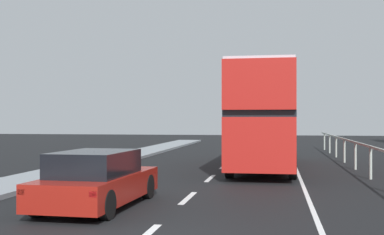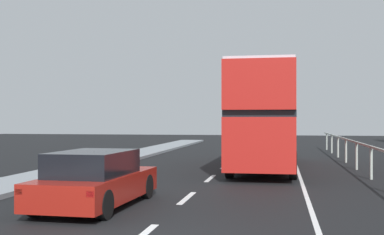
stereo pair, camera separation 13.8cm
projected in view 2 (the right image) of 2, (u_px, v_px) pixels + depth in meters
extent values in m
cube|color=silver|center=(187.00, 198.00, 13.66)|extent=(0.16, 2.19, 0.01)
cube|color=silver|center=(210.00, 178.00, 18.20)|extent=(0.16, 2.19, 0.01)
cube|color=silver|center=(224.00, 167.00, 22.73)|extent=(0.16, 2.19, 0.01)
cube|color=silver|center=(234.00, 159.00, 27.26)|extent=(0.16, 2.19, 0.01)
cube|color=silver|center=(240.00, 153.00, 31.79)|extent=(0.16, 2.19, 0.01)
cube|color=silver|center=(245.00, 149.00, 36.32)|extent=(0.16, 2.19, 0.01)
cube|color=silver|center=(302.00, 184.00, 16.57)|extent=(0.12, 46.00, 0.01)
cube|color=#B0BAB0|center=(381.00, 150.00, 16.15)|extent=(0.08, 42.00, 0.08)
cylinder|color=#B0BAB0|center=(371.00, 163.00, 17.87)|extent=(0.10, 0.10, 1.15)
cylinder|color=#B0BAB0|center=(357.00, 156.00, 21.32)|extent=(0.10, 0.10, 1.15)
cylinder|color=#B0BAB0|center=(346.00, 151.00, 24.77)|extent=(0.10, 0.10, 1.15)
cylinder|color=#B0BAB0|center=(338.00, 147.00, 28.21)|extent=(0.10, 0.10, 1.15)
cylinder|color=#B0BAB0|center=(332.00, 144.00, 31.66)|extent=(0.10, 0.10, 1.15)
cylinder|color=#B0BAB0|center=(327.00, 142.00, 35.11)|extent=(0.10, 0.10, 1.15)
cube|color=red|center=(266.00, 139.00, 22.08)|extent=(2.59, 11.35, 1.85)
cube|color=black|center=(266.00, 115.00, 22.09)|extent=(2.60, 10.90, 0.24)
cube|color=red|center=(266.00, 93.00, 22.09)|extent=(2.59, 11.35, 1.69)
cube|color=silver|center=(266.00, 72.00, 22.09)|extent=(2.53, 11.13, 0.10)
cube|color=black|center=(270.00, 133.00, 27.63)|extent=(2.19, 0.07, 1.30)
cube|color=yellow|center=(270.00, 90.00, 27.64)|extent=(1.46, 0.06, 0.28)
cylinder|color=black|center=(248.00, 150.00, 26.48)|extent=(0.29, 1.00, 1.00)
cylinder|color=black|center=(291.00, 151.00, 26.06)|extent=(0.29, 1.00, 1.00)
cylinder|color=black|center=(230.00, 164.00, 18.30)|extent=(0.29, 1.00, 1.00)
cylinder|color=black|center=(293.00, 165.00, 17.88)|extent=(0.29, 1.00, 1.00)
cube|color=maroon|center=(97.00, 187.00, 12.33)|extent=(1.94, 4.44, 0.61)
cube|color=black|center=(93.00, 163.00, 12.11)|extent=(1.65, 2.47, 0.57)
cube|color=red|center=(19.00, 192.00, 10.39)|extent=(0.16, 0.07, 0.12)
cube|color=red|center=(91.00, 194.00, 10.05)|extent=(0.16, 0.07, 0.12)
cylinder|color=black|center=(91.00, 185.00, 13.95)|extent=(0.23, 0.65, 0.64)
cylinder|color=black|center=(147.00, 186.00, 13.61)|extent=(0.23, 0.65, 0.64)
cylinder|color=black|center=(35.00, 202.00, 11.04)|extent=(0.23, 0.65, 0.64)
cylinder|color=black|center=(104.00, 205.00, 10.70)|extent=(0.23, 0.65, 0.64)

